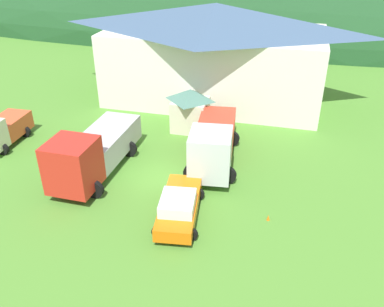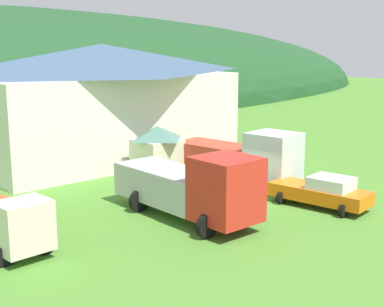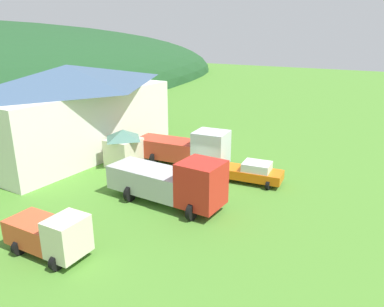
{
  "view_description": "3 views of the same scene",
  "coord_description": "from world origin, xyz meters",
  "px_view_note": "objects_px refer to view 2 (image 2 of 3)",
  "views": [
    {
      "loc": [
        7.11,
        -20.01,
        13.66
      ],
      "look_at": [
        1.78,
        0.55,
        1.73
      ],
      "focal_mm": 37.96,
      "sensor_mm": 36.0,
      "label": 1
    },
    {
      "loc": [
        -20.64,
        -18.88,
        8.28
      ],
      "look_at": [
        -0.64,
        3.41,
        2.14
      ],
      "focal_mm": 50.47,
      "sensor_mm": 36.0,
      "label": 2
    },
    {
      "loc": [
        -22.76,
        -13.58,
        11.05
      ],
      "look_at": [
        1.61,
        1.46,
        1.61
      ],
      "focal_mm": 34.63,
      "sensor_mm": 36.0,
      "label": 3
    }
  ],
  "objects_px": {
    "play_shed_cream": "(157,151)",
    "service_pickup_orange": "(322,191)",
    "crane_truck_red": "(193,186)",
    "depot_building": "(103,101)",
    "light_truck_cream": "(9,223)",
    "tow_truck_silver": "(244,157)",
    "traffic_cone_near_pickup": "(352,187)"
  },
  "relations": [
    {
      "from": "depot_building",
      "to": "play_shed_cream",
      "type": "height_order",
      "value": "depot_building"
    },
    {
      "from": "traffic_cone_near_pickup",
      "to": "service_pickup_orange",
      "type": "bearing_deg",
      "value": -167.17
    },
    {
      "from": "depot_building",
      "to": "play_shed_cream",
      "type": "distance_m",
      "value": 7.22
    },
    {
      "from": "depot_building",
      "to": "play_shed_cream",
      "type": "bearing_deg",
      "value": -93.61
    },
    {
      "from": "crane_truck_red",
      "to": "depot_building",
      "type": "bearing_deg",
      "value": 163.52
    },
    {
      "from": "play_shed_cream",
      "to": "traffic_cone_near_pickup",
      "type": "bearing_deg",
      "value": -54.91
    },
    {
      "from": "depot_building",
      "to": "light_truck_cream",
      "type": "distance_m",
      "value": 18.16
    },
    {
      "from": "depot_building",
      "to": "crane_truck_red",
      "type": "xyz_separation_m",
      "value": [
        -4.53,
        -14.65,
        -2.59
      ]
    },
    {
      "from": "light_truck_cream",
      "to": "traffic_cone_near_pickup",
      "type": "bearing_deg",
      "value": 76.0
    },
    {
      "from": "tow_truck_silver",
      "to": "play_shed_cream",
      "type": "bearing_deg",
      "value": -156.55
    },
    {
      "from": "light_truck_cream",
      "to": "traffic_cone_near_pickup",
      "type": "relative_size",
      "value": 7.41
    },
    {
      "from": "light_truck_cream",
      "to": "tow_truck_silver",
      "type": "height_order",
      "value": "tow_truck_silver"
    },
    {
      "from": "depot_building",
      "to": "traffic_cone_near_pickup",
      "type": "bearing_deg",
      "value": -68.7
    },
    {
      "from": "light_truck_cream",
      "to": "depot_building",
      "type": "bearing_deg",
      "value": 132.24
    },
    {
      "from": "depot_building",
      "to": "traffic_cone_near_pickup",
      "type": "xyz_separation_m",
      "value": [
        6.42,
        -16.45,
        -4.25
      ]
    },
    {
      "from": "traffic_cone_near_pickup",
      "to": "crane_truck_red",
      "type": "bearing_deg",
      "value": 170.64
    },
    {
      "from": "depot_building",
      "to": "light_truck_cream",
      "type": "bearing_deg",
      "value": -135.04
    },
    {
      "from": "depot_building",
      "to": "traffic_cone_near_pickup",
      "type": "relative_size",
      "value": 30.95
    },
    {
      "from": "crane_truck_red",
      "to": "service_pickup_orange",
      "type": "xyz_separation_m",
      "value": [
        6.33,
        -2.86,
        -0.83
      ]
    },
    {
      "from": "service_pickup_orange",
      "to": "traffic_cone_near_pickup",
      "type": "height_order",
      "value": "service_pickup_orange"
    },
    {
      "from": "depot_building",
      "to": "light_truck_cream",
      "type": "xyz_separation_m",
      "value": [
        -12.66,
        -12.65,
        -3.05
      ]
    },
    {
      "from": "light_truck_cream",
      "to": "play_shed_cream",
      "type": "bearing_deg",
      "value": 113.12
    },
    {
      "from": "light_truck_cream",
      "to": "tow_truck_silver",
      "type": "bearing_deg",
      "value": 91.58
    },
    {
      "from": "depot_building",
      "to": "tow_truck_silver",
      "type": "xyz_separation_m",
      "value": [
        2.35,
        -11.52,
        -2.62
      ]
    },
    {
      "from": "depot_building",
      "to": "tow_truck_silver",
      "type": "bearing_deg",
      "value": -78.46
    },
    {
      "from": "tow_truck_silver",
      "to": "service_pickup_orange",
      "type": "relative_size",
      "value": 1.57
    },
    {
      "from": "depot_building",
      "to": "service_pickup_orange",
      "type": "relative_size",
      "value": 3.68
    },
    {
      "from": "crane_truck_red",
      "to": "play_shed_cream",
      "type": "bearing_deg",
      "value": 153.32
    },
    {
      "from": "depot_building",
      "to": "traffic_cone_near_pickup",
      "type": "distance_m",
      "value": 18.16
    },
    {
      "from": "play_shed_cream",
      "to": "service_pickup_orange",
      "type": "distance_m",
      "value": 11.04
    },
    {
      "from": "light_truck_cream",
      "to": "tow_truck_silver",
      "type": "xyz_separation_m",
      "value": [
        15.02,
        1.13,
        0.44
      ]
    },
    {
      "from": "depot_building",
      "to": "service_pickup_orange",
      "type": "xyz_separation_m",
      "value": [
        1.8,
        -17.5,
        -3.42
      ]
    }
  ]
}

